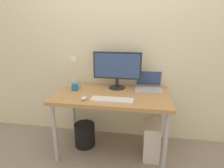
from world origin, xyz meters
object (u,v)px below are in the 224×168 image
object	(u,v)px
computer_tower	(151,139)
mouse	(84,98)
wastebasket	(85,135)
keyboard	(112,100)
desk	(112,99)
monitor	(117,68)
desk_lamp	(71,62)
laptop	(149,85)
coffee_mug	(75,87)

from	to	relation	value
computer_tower	mouse	bearing A→B (deg)	-164.38
wastebasket	keyboard	bearing A→B (deg)	-32.62
desk	monitor	bearing A→B (deg)	83.24
desk	monitor	size ratio (longest dim) A/B	2.23
mouse	keyboard	bearing A→B (deg)	1.47
desk_lamp	laptop	bearing A→B (deg)	1.13
mouse	computer_tower	world-z (taller)	mouse
mouse	desk	bearing A→B (deg)	39.99
computer_tower	wastebasket	size ratio (longest dim) A/B	1.40
mouse	computer_tower	xyz separation A→B (m)	(0.74, 0.21, -0.55)
mouse	coffee_mug	xyz separation A→B (m)	(-0.20, 0.29, 0.03)
keyboard	computer_tower	size ratio (longest dim) A/B	1.05
desk	wastebasket	distance (m)	0.64
computer_tower	wastebasket	distance (m)	0.84
desk_lamp	mouse	world-z (taller)	desk_lamp
monitor	coffee_mug	distance (m)	0.56
monitor	desk_lamp	world-z (taller)	monitor
desk_lamp	wastebasket	xyz separation A→B (m)	(0.19, -0.18, -0.90)
mouse	computer_tower	distance (m)	0.94
desk	desk_lamp	xyz separation A→B (m)	(-0.55, 0.22, 0.38)
desk_lamp	mouse	distance (m)	0.61
mouse	coffee_mug	size ratio (longest dim) A/B	0.78
monitor	laptop	xyz separation A→B (m)	(0.39, 0.02, -0.20)
laptop	wastebasket	xyz separation A→B (m)	(-0.78, -0.20, -0.65)
desk_lamp	wastebasket	size ratio (longest dim) A/B	1.47
monitor	keyboard	distance (m)	0.50
coffee_mug	computer_tower	size ratio (longest dim) A/B	0.28
desk_lamp	keyboard	distance (m)	0.79
coffee_mug	wastebasket	world-z (taller)	coffee_mug
desk	keyboard	size ratio (longest dim) A/B	2.97
keyboard	computer_tower	bearing A→B (deg)	24.40
monitor	computer_tower	world-z (taller)	monitor
coffee_mug	wastebasket	xyz separation A→B (m)	(0.10, -0.02, -0.63)
mouse	laptop	bearing A→B (deg)	34.33
desk	laptop	world-z (taller)	laptop
coffee_mug	laptop	bearing A→B (deg)	11.40
laptop	desk_lamp	size ratio (longest dim) A/B	0.72
desk	monitor	xyz separation A→B (m)	(0.03, 0.22, 0.33)
laptop	keyboard	world-z (taller)	laptop
monitor	laptop	world-z (taller)	monitor
desk	desk_lamp	size ratio (longest dim) A/B	2.96
monitor	wastebasket	xyz separation A→B (m)	(-0.39, -0.18, -0.85)
coffee_mug	computer_tower	bearing A→B (deg)	-4.82
laptop	monitor	bearing A→B (deg)	-177.08
monitor	desk_lamp	bearing A→B (deg)	179.94
laptop	computer_tower	size ratio (longest dim) A/B	0.76
monitor	coffee_mug	xyz separation A→B (m)	(-0.49, -0.16, -0.22)
desk	mouse	distance (m)	0.35
desk	mouse	size ratio (longest dim) A/B	14.53
computer_tower	keyboard	bearing A→B (deg)	-155.60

